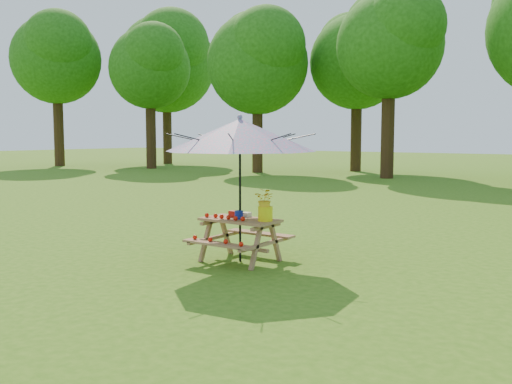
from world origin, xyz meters
The scene contains 5 objects.
picnic_table centered at (1.17, 4.82, 0.33)m, with size 1.20×1.32×0.67m.
patio_umbrella centered at (1.17, 4.82, 1.95)m, with size 2.86×2.86×2.26m.
produce_bins centered at (1.11, 4.87, 0.72)m, with size 0.32×0.39×0.13m.
tomatoes_row centered at (1.02, 4.64, 0.71)m, with size 0.77×0.13×0.07m, color red, non-canonical shape.
flower_bucket centered at (1.62, 4.85, 0.93)m, with size 0.32×0.28×0.49m.
Camera 1 is at (6.40, -2.12, 1.95)m, focal length 40.00 mm.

